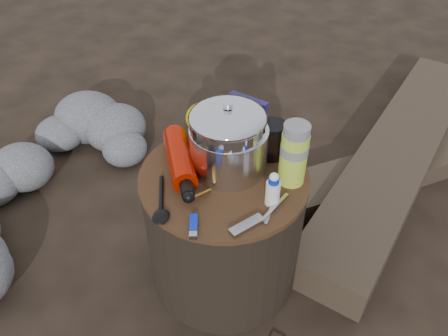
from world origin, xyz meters
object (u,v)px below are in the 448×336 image
(thermos, at_px, (294,154))
(log_main, at_px, (398,154))
(fuel_bottle, at_px, (180,158))
(travel_mug, at_px, (272,140))
(stump, at_px, (224,228))
(camping_pot, at_px, (228,139))

(thermos, bearing_deg, log_main, 62.99)
(fuel_bottle, height_order, travel_mug, travel_mug)
(stump, height_order, thermos, thermos)
(stump, bearing_deg, travel_mug, 50.13)
(fuel_bottle, relative_size, thermos, 1.56)
(log_main, relative_size, thermos, 8.79)
(fuel_bottle, xyz_separation_m, thermos, (0.32, 0.04, 0.06))
(log_main, xyz_separation_m, camping_pot, (-0.56, -0.73, 0.49))
(stump, distance_m, thermos, 0.37)
(log_main, bearing_deg, stump, -110.56)
(camping_pot, height_order, fuel_bottle, camping_pot)
(stump, relative_size, travel_mug, 4.30)
(thermos, bearing_deg, camping_pot, -179.76)
(travel_mug, bearing_deg, log_main, 54.75)
(camping_pot, relative_size, travel_mug, 1.85)
(log_main, distance_m, camping_pot, 1.04)
(camping_pot, distance_m, thermos, 0.19)
(log_main, bearing_deg, thermos, -101.50)
(stump, distance_m, travel_mug, 0.33)
(fuel_bottle, distance_m, travel_mug, 0.28)
(stump, xyz_separation_m, fuel_bottle, (-0.13, -0.01, 0.26))
(fuel_bottle, bearing_deg, thermos, -21.91)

